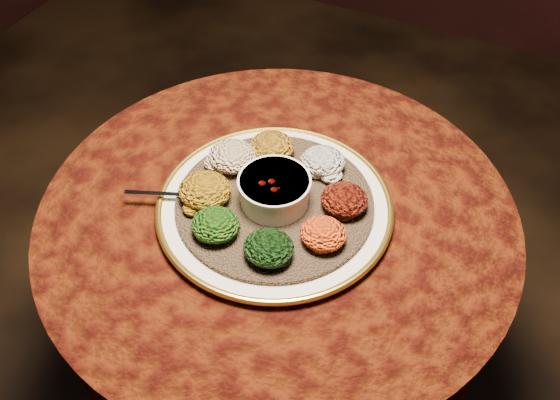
% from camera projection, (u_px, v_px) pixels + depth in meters
% --- Properties ---
extents(table, '(0.96, 0.96, 0.73)m').
position_uv_depth(table, '(278.00, 264.00, 1.38)').
color(table, black).
rests_on(table, ground).
extents(platter, '(0.50, 0.50, 0.02)m').
position_uv_depth(platter, '(275.00, 207.00, 1.23)').
color(platter, silver).
rests_on(platter, table).
extents(injera, '(0.42, 0.42, 0.01)m').
position_uv_depth(injera, '(275.00, 203.00, 1.23)').
color(injera, brown).
rests_on(injera, platter).
extents(stew_bowl, '(0.14, 0.14, 0.06)m').
position_uv_depth(stew_bowl, '(274.00, 189.00, 1.20)').
color(stew_bowl, silver).
rests_on(stew_bowl, injera).
extents(spoon, '(0.15, 0.07, 0.01)m').
position_uv_depth(spoon, '(185.00, 195.00, 1.23)').
color(spoon, silver).
rests_on(spoon, injera).
extents(portion_ayib, '(0.09, 0.09, 0.04)m').
position_uv_depth(portion_ayib, '(323.00, 161.00, 1.27)').
color(portion_ayib, beige).
rests_on(portion_ayib, injera).
extents(portion_kitfo, '(0.09, 0.09, 0.04)m').
position_uv_depth(portion_kitfo, '(344.00, 199.00, 1.19)').
color(portion_kitfo, black).
rests_on(portion_kitfo, injera).
extents(portion_tikil, '(0.09, 0.08, 0.04)m').
position_uv_depth(portion_tikil, '(323.00, 234.00, 1.14)').
color(portion_tikil, '#A4630D').
rests_on(portion_tikil, injera).
extents(portion_gomen, '(0.09, 0.09, 0.04)m').
position_uv_depth(portion_gomen, '(269.00, 248.00, 1.11)').
color(portion_gomen, black).
rests_on(portion_gomen, injera).
extents(portion_mixveg, '(0.09, 0.09, 0.04)m').
position_uv_depth(portion_mixveg, '(215.00, 225.00, 1.15)').
color(portion_mixveg, '#8B3C09').
rests_on(portion_mixveg, injera).
extents(portion_kik, '(0.10, 0.10, 0.05)m').
position_uv_depth(portion_kik, '(205.00, 190.00, 1.21)').
color(portion_kik, '#9F740E').
rests_on(portion_kik, injera).
extents(portion_timatim, '(0.10, 0.10, 0.05)m').
position_uv_depth(portion_timatim, '(232.00, 156.00, 1.27)').
color(portion_timatim, maroon).
rests_on(portion_timatim, injera).
extents(portion_shiro, '(0.09, 0.09, 0.05)m').
position_uv_depth(portion_shiro, '(272.00, 146.00, 1.30)').
color(portion_shiro, '#A36F13').
rests_on(portion_shiro, injera).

